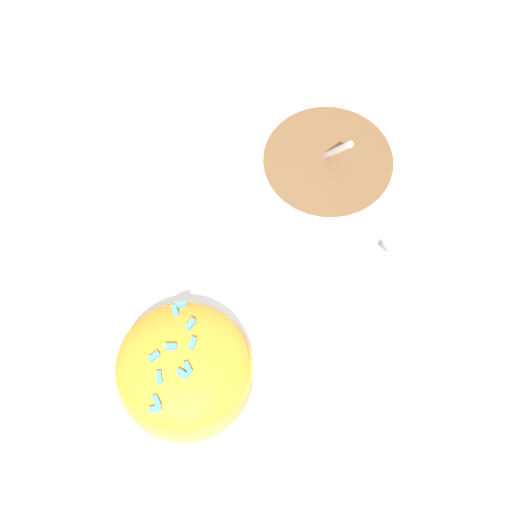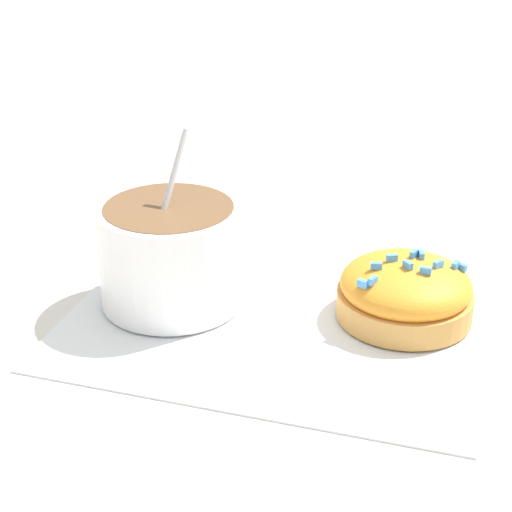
# 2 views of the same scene
# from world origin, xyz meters

# --- Properties ---
(ground_plane) EXTENTS (3.00, 3.00, 0.00)m
(ground_plane) POSITION_xyz_m (0.00, 0.00, 0.00)
(ground_plane) COLOR silver
(paper_napkin) EXTENTS (0.28, 0.26, 0.00)m
(paper_napkin) POSITION_xyz_m (0.00, 0.00, 0.00)
(paper_napkin) COLOR white
(paper_napkin) RESTS_ON ground_plane
(coffee_cup) EXTENTS (0.09, 0.12, 0.11)m
(coffee_cup) POSITION_xyz_m (-0.07, -0.01, 0.04)
(coffee_cup) COLOR white
(coffee_cup) RESTS_ON paper_napkin
(frosted_pastry) EXTENTS (0.09, 0.09, 0.04)m
(frosted_pastry) POSITION_xyz_m (0.08, -0.00, 0.02)
(frosted_pastry) COLOR #D19347
(frosted_pastry) RESTS_ON paper_napkin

